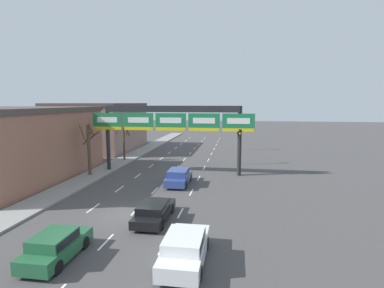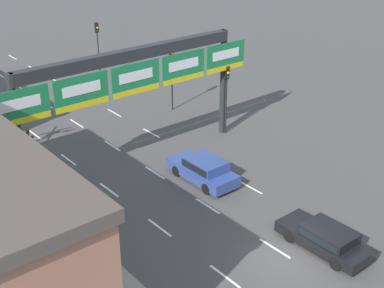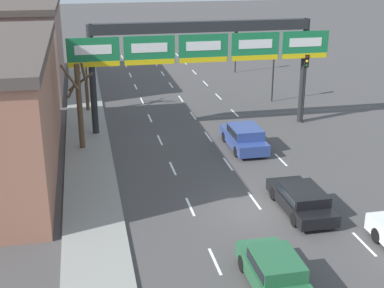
{
  "view_description": "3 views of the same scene",
  "coord_description": "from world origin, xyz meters",
  "px_view_note": "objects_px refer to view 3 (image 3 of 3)",
  "views": [
    {
      "loc": [
        7.2,
        -18.97,
        7.77
      ],
      "look_at": [
        1.98,
        14.95,
        3.01
      ],
      "focal_mm": 28.0,
      "sensor_mm": 36.0,
      "label": 1
    },
    {
      "loc": [
        -16.68,
        -12.94,
        15.84
      ],
      "look_at": [
        -0.56,
        6.69,
        3.73
      ],
      "focal_mm": 50.0,
      "sensor_mm": 36.0,
      "label": 2
    },
    {
      "loc": [
        -8.03,
        -22.11,
        11.87
      ],
      "look_at": [
        -2.57,
        4.04,
        2.15
      ],
      "focal_mm": 50.0,
      "sensor_mm": 36.0,
      "label": 3
    }
  ],
  "objects_px": {
    "traffic_light_mid_block": "(306,75)",
    "tree_bare_second": "(79,101)",
    "traffic_light_far_end": "(274,61)",
    "tree_bare_closest": "(86,76)",
    "traffic_light_near_gantry": "(236,38)",
    "car_blue": "(244,137)",
    "car_black": "(302,199)",
    "sign_gantry": "(203,44)",
    "car_green": "(274,270)"
  },
  "relations": [
    {
      "from": "traffic_light_mid_block",
      "to": "tree_bare_second",
      "type": "xyz_separation_m",
      "value": [
        -15.79,
        -2.37,
        -0.39
      ]
    },
    {
      "from": "traffic_light_far_end",
      "to": "tree_bare_closest",
      "type": "height_order",
      "value": "tree_bare_closest"
    },
    {
      "from": "traffic_light_near_gantry",
      "to": "traffic_light_mid_block",
      "type": "xyz_separation_m",
      "value": [
        0.03,
        -17.46,
        0.04
      ]
    },
    {
      "from": "traffic_light_mid_block",
      "to": "car_blue",
      "type": "bearing_deg",
      "value": -143.16
    },
    {
      "from": "car_black",
      "to": "tree_bare_closest",
      "type": "xyz_separation_m",
      "value": [
        -9.59,
        19.29,
        2.14
      ]
    },
    {
      "from": "car_black",
      "to": "traffic_light_far_end",
      "type": "bearing_deg",
      "value": 74.19
    },
    {
      "from": "sign_gantry",
      "to": "car_blue",
      "type": "height_order",
      "value": "sign_gantry"
    },
    {
      "from": "car_black",
      "to": "traffic_light_mid_block",
      "type": "distance_m",
      "value": 14.64
    },
    {
      "from": "sign_gantry",
      "to": "tree_bare_second",
      "type": "height_order",
      "value": "sign_gantry"
    },
    {
      "from": "car_blue",
      "to": "traffic_light_near_gantry",
      "type": "relative_size",
      "value": 0.94
    },
    {
      "from": "traffic_light_mid_block",
      "to": "traffic_light_far_end",
      "type": "bearing_deg",
      "value": 91.58
    },
    {
      "from": "tree_bare_second",
      "to": "car_blue",
      "type": "bearing_deg",
      "value": -10.86
    },
    {
      "from": "car_green",
      "to": "car_blue",
      "type": "height_order",
      "value": "car_blue"
    },
    {
      "from": "traffic_light_near_gantry",
      "to": "tree_bare_second",
      "type": "height_order",
      "value": "tree_bare_second"
    },
    {
      "from": "sign_gantry",
      "to": "tree_bare_second",
      "type": "relative_size",
      "value": 3.24
    },
    {
      "from": "traffic_light_mid_block",
      "to": "car_black",
      "type": "bearing_deg",
      "value": -113.01
    },
    {
      "from": "car_blue",
      "to": "tree_bare_second",
      "type": "relative_size",
      "value": 0.84
    },
    {
      "from": "tree_bare_closest",
      "to": "traffic_light_near_gantry",
      "type": "bearing_deg",
      "value": 36.87
    },
    {
      "from": "car_green",
      "to": "tree_bare_second",
      "type": "relative_size",
      "value": 0.75
    },
    {
      "from": "car_black",
      "to": "traffic_light_near_gantry",
      "type": "xyz_separation_m",
      "value": [
        5.59,
        30.68,
        2.82
      ]
    },
    {
      "from": "car_black",
      "to": "tree_bare_closest",
      "type": "relative_size",
      "value": 0.88
    },
    {
      "from": "sign_gantry",
      "to": "car_green",
      "type": "bearing_deg",
      "value": -94.8
    },
    {
      "from": "car_black",
      "to": "traffic_light_far_end",
      "type": "distance_m",
      "value": 20.17
    },
    {
      "from": "tree_bare_second",
      "to": "sign_gantry",
      "type": "bearing_deg",
      "value": 17.37
    },
    {
      "from": "car_blue",
      "to": "traffic_light_mid_block",
      "type": "height_order",
      "value": "traffic_light_mid_block"
    },
    {
      "from": "car_black",
      "to": "car_blue",
      "type": "bearing_deg",
      "value": 90.78
    },
    {
      "from": "tree_bare_closest",
      "to": "tree_bare_second",
      "type": "height_order",
      "value": "tree_bare_second"
    },
    {
      "from": "traffic_light_near_gantry",
      "to": "sign_gantry",
      "type": "bearing_deg",
      "value": -113.3
    },
    {
      "from": "car_green",
      "to": "car_blue",
      "type": "xyz_separation_m",
      "value": [
        3.31,
        14.54,
        0.03
      ]
    },
    {
      "from": "car_blue",
      "to": "traffic_light_far_end",
      "type": "xyz_separation_m",
      "value": [
        5.57,
        10.31,
        2.59
      ]
    },
    {
      "from": "tree_bare_second",
      "to": "traffic_light_near_gantry",
      "type": "bearing_deg",
      "value": 51.52
    },
    {
      "from": "tree_bare_closest",
      "to": "tree_bare_second",
      "type": "bearing_deg",
      "value": -93.96
    },
    {
      "from": "tree_bare_closest",
      "to": "car_blue",
      "type": "bearing_deg",
      "value": -47.61
    },
    {
      "from": "car_blue",
      "to": "traffic_light_near_gantry",
      "type": "height_order",
      "value": "traffic_light_near_gantry"
    },
    {
      "from": "sign_gantry",
      "to": "traffic_light_near_gantry",
      "type": "xyz_separation_m",
      "value": [
        7.41,
        17.22,
        -2.45
      ]
    },
    {
      "from": "traffic_light_near_gantry",
      "to": "traffic_light_far_end",
      "type": "relative_size",
      "value": 1.04
    },
    {
      "from": "sign_gantry",
      "to": "traffic_light_far_end",
      "type": "height_order",
      "value": "sign_gantry"
    },
    {
      "from": "sign_gantry",
      "to": "car_blue",
      "type": "xyz_separation_m",
      "value": [
        1.71,
        -4.54,
        -5.16
      ]
    },
    {
      "from": "sign_gantry",
      "to": "car_green",
      "type": "relative_size",
      "value": 4.35
    },
    {
      "from": "car_green",
      "to": "tree_bare_second",
      "type": "xyz_separation_m",
      "value": [
        -6.75,
        16.46,
        2.4
      ]
    },
    {
      "from": "car_green",
      "to": "traffic_light_near_gantry",
      "type": "height_order",
      "value": "traffic_light_near_gantry"
    },
    {
      "from": "sign_gantry",
      "to": "tree_bare_closest",
      "type": "height_order",
      "value": "sign_gantry"
    },
    {
      "from": "car_black",
      "to": "tree_bare_second",
      "type": "height_order",
      "value": "tree_bare_second"
    },
    {
      "from": "car_blue",
      "to": "tree_bare_second",
      "type": "bearing_deg",
      "value": 169.14
    },
    {
      "from": "traffic_light_mid_block",
      "to": "tree_bare_second",
      "type": "bearing_deg",
      "value": -171.47
    },
    {
      "from": "tree_bare_second",
      "to": "traffic_light_far_end",
      "type": "bearing_deg",
      "value": 28.22
    },
    {
      "from": "traffic_light_far_end",
      "to": "tree_bare_closest",
      "type": "relative_size",
      "value": 0.89
    },
    {
      "from": "traffic_light_far_end",
      "to": "traffic_light_near_gantry",
      "type": "bearing_deg",
      "value": 89.3
    },
    {
      "from": "sign_gantry",
      "to": "car_black",
      "type": "distance_m",
      "value": 14.57
    },
    {
      "from": "traffic_light_mid_block",
      "to": "tree_bare_closest",
      "type": "xyz_separation_m",
      "value": [
        -15.2,
        6.08,
        -0.73
      ]
    }
  ]
}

